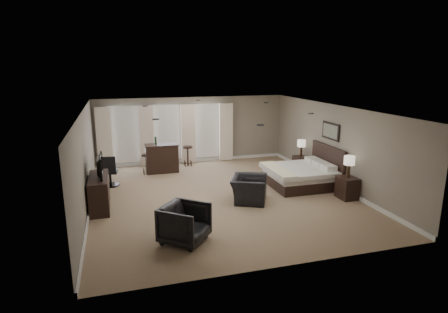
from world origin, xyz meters
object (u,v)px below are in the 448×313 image
object	(u,v)px
nightstand_far	(300,164)
bar_stool_right	(188,156)
bar_stool_left	(147,164)
desk_chair	(110,171)
dresser	(99,193)
lamp_far	(301,148)
bar_counter	(162,158)
bed	(297,167)
lamp_near	(349,167)
tv	(98,174)
armchair_far	(185,222)
armchair_near	(249,185)
nightstand_near	(347,188)

from	to	relation	value
nightstand_far	bar_stool_right	xyz separation A→B (m)	(-3.78, 1.99, 0.10)
bar_stool_left	desk_chair	distance (m)	1.64
dresser	desk_chair	size ratio (longest dim) A/B	1.51
lamp_far	bar_counter	xyz separation A→B (m)	(-4.85, 1.43, -0.37)
bed	lamp_near	size ratio (longest dim) A/B	3.15
dresser	bar_stool_right	bearing A→B (deg)	49.65
tv	lamp_near	bearing A→B (deg)	-99.79
lamp_near	armchair_far	distance (m)	5.28
tv	armchair_near	bearing A→B (deg)	-98.11
bar_stool_right	lamp_near	bearing A→B (deg)	-52.25
bar_counter	desk_chair	xyz separation A→B (m)	(-1.81, -1.19, -0.01)
dresser	armchair_far	xyz separation A→B (m)	(1.86, -2.62, 0.02)
bar_counter	lamp_far	bearing A→B (deg)	-16.48
bar_counter	bar_stool_right	xyz separation A→B (m)	(1.06, 0.55, -0.13)
bed	bar_stool_right	world-z (taller)	bed
tv	bar_stool_left	bearing A→B (deg)	-26.65
armchair_near	bar_stool_right	bearing A→B (deg)	38.06
bed	lamp_near	world-z (taller)	bed
armchair_near	dresser	bearing A→B (deg)	107.39
armchair_far	lamp_far	bearing A→B (deg)	-9.92
armchair_near	bar_stool_left	distance (m)	4.42
bed	tv	size ratio (longest dim) A/B	1.96
dresser	bar_counter	size ratio (longest dim) A/B	1.30
armchair_far	nightstand_far	bearing A→B (deg)	-9.92
bar_stool_left	armchair_far	bearing A→B (deg)	-86.50
dresser	bar_stool_left	size ratio (longest dim) A/B	2.11
bar_stool_left	bar_stool_right	distance (m)	1.76
lamp_far	bar_stool_left	distance (m)	5.59
nightstand_near	lamp_far	distance (m)	2.96
lamp_near	desk_chair	xyz separation A→B (m)	(-6.65, 3.15, -0.44)
lamp_near	bar_stool_left	world-z (taller)	lamp_near
bed	desk_chair	world-z (taller)	bed
bed	lamp_near	distance (m)	1.73
lamp_near	dresser	bearing A→B (deg)	170.21
armchair_near	armchair_far	size ratio (longest dim) A/B	1.17
nightstand_far	tv	xyz separation A→B (m)	(-6.92, -1.71, 0.67)
bed	armchair_far	size ratio (longest dim) A/B	2.13
bed	dresser	distance (m)	6.04
lamp_far	bar_stool_left	bearing A→B (deg)	166.41
bed	desk_chair	bearing A→B (deg)	163.58
bar_stool_right	tv	bearing A→B (deg)	-130.35
nightstand_near	desk_chair	size ratio (longest dim) A/B	0.62
dresser	lamp_far	bearing A→B (deg)	13.85
nightstand_near	armchair_near	xyz separation A→B (m)	(-2.83, 0.61, 0.16)
tv	bar_stool_right	xyz separation A→B (m)	(3.14, 3.69, -0.58)
nightstand_near	armchair_far	size ratio (longest dim) A/B	0.68
dresser	bar_stool_right	world-z (taller)	dresser
bar_stool_right	desk_chair	size ratio (longest dim) A/B	0.76
lamp_near	nightstand_near	bearing A→B (deg)	0.00
bar_counter	tv	bearing A→B (deg)	-123.47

